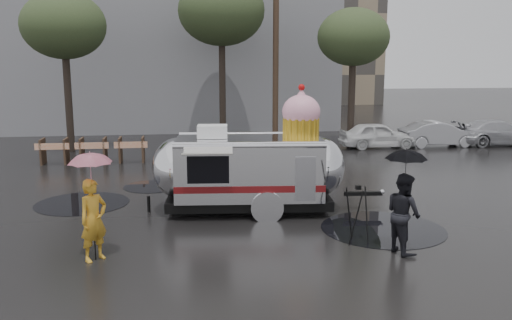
{
  "coord_description": "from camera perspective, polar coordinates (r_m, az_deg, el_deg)",
  "views": [
    {
      "loc": [
        -1.95,
        -12.0,
        4.12
      ],
      "look_at": [
        -0.03,
        2.28,
        1.41
      ],
      "focal_mm": 38.0,
      "sensor_mm": 36.0,
      "label": 1
    }
  ],
  "objects": [
    {
      "name": "tree_left",
      "position": [
        25.54,
        -19.58,
        13.12
      ],
      "size": [
        3.64,
        3.64,
        6.95
      ],
      "color": "#382D26",
      "rests_on": "ground"
    },
    {
      "name": "barricade_row",
      "position": [
        22.55,
        -16.75,
        1.02
      ],
      "size": [
        4.3,
        0.8,
        1.0
      ],
      "color": "#473323",
      "rests_on": "ground"
    },
    {
      "name": "airstream_trailer",
      "position": [
        14.67,
        -0.45,
        -0.69
      ],
      "size": [
        6.53,
        2.64,
        3.52
      ],
      "rotation": [
        0.0,
        0.0,
        -0.09
      ],
      "color": "silver",
      "rests_on": "ground"
    },
    {
      "name": "puddles",
      "position": [
        14.98,
        -3.6,
        -5.31
      ],
      "size": [
        10.6,
        7.73,
        0.01
      ],
      "color": "black",
      "rests_on": "ground"
    },
    {
      "name": "parked_cars",
      "position": [
        27.86,
        21.97,
        2.87
      ],
      "size": [
        13.2,
        1.9,
        1.5
      ],
      "color": "silver",
      "rests_on": "ground"
    },
    {
      "name": "person_right",
      "position": [
        12.02,
        15.25,
        -5.42
      ],
      "size": [
        0.65,
        0.92,
        1.74
      ],
      "primitive_type": "imported",
      "rotation": [
        0.0,
        0.0,
        1.82
      ],
      "color": "black",
      "rests_on": "ground"
    },
    {
      "name": "grey_building",
      "position": [
        36.14,
        -11.25,
        14.24
      ],
      "size": [
        22.0,
        12.0,
        13.0
      ],
      "primitive_type": "cube",
      "color": "slate",
      "rests_on": "ground"
    },
    {
      "name": "tree_right",
      "position": [
        26.25,
        10.22,
        12.54
      ],
      "size": [
        3.36,
        3.36,
        6.42
      ],
      "color": "#382D26",
      "rests_on": "ground"
    },
    {
      "name": "umbrella_black",
      "position": [
        11.78,
        15.5,
        -0.54
      ],
      "size": [
        1.06,
        1.06,
        2.28
      ],
      "color": "black",
      "rests_on": "ground"
    },
    {
      "name": "ground",
      "position": [
        12.84,
        1.5,
        -8.07
      ],
      "size": [
        120.0,
        120.0,
        0.0
      ],
      "primitive_type": "plane",
      "color": "black",
      "rests_on": "ground"
    },
    {
      "name": "utility_pole",
      "position": [
        26.38,
        2.1,
        11.74
      ],
      "size": [
        1.6,
        0.28,
        9.0
      ],
      "color": "#473323",
      "rests_on": "ground"
    },
    {
      "name": "person_left",
      "position": [
        11.65,
        -16.73,
        -6.08
      ],
      "size": [
        0.73,
        0.73,
        1.71
      ],
      "primitive_type": "imported",
      "rotation": [
        0.0,
        0.0,
        0.77
      ],
      "color": "gold",
      "rests_on": "ground"
    },
    {
      "name": "tree_mid",
      "position": [
        27.16,
        -3.65,
        15.33
      ],
      "size": [
        4.2,
        4.2,
        8.03
      ],
      "color": "#382D26",
      "rests_on": "ground"
    },
    {
      "name": "tripod",
      "position": [
        12.42,
        10.63,
        -5.19
      ],
      "size": [
        0.51,
        0.56,
        1.34
      ],
      "rotation": [
        0.0,
        0.0,
        0.09
      ],
      "color": "black",
      "rests_on": "ground"
    },
    {
      "name": "umbrella_pink",
      "position": [
        11.4,
        -17.02,
        -0.95
      ],
      "size": [
        1.09,
        1.09,
        2.29
      ],
      "color": "pink",
      "rests_on": "ground"
    }
  ]
}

